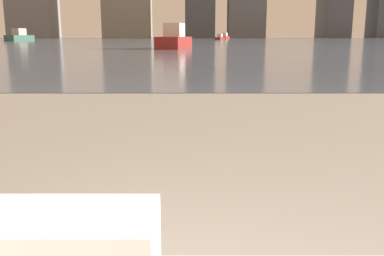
% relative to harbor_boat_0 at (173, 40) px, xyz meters
% --- Properties ---
extents(harbor_water, '(180.00, 110.00, 0.01)m').
position_rel_harbor_boat_0_xyz_m(harbor_water, '(1.08, 33.11, -0.58)').
color(harbor_water, slate).
rests_on(harbor_water, ground_plane).
extents(harbor_boat_0, '(2.33, 4.57, 1.63)m').
position_rel_harbor_boat_0_xyz_m(harbor_boat_0, '(0.00, 0.00, 0.00)').
color(harbor_boat_0, maroon).
rests_on(harbor_boat_0, harbor_water).
extents(harbor_boat_2, '(2.71, 4.86, 1.73)m').
position_rel_harbor_boat_0_xyz_m(harbor_boat_2, '(-22.86, 32.09, 0.03)').
color(harbor_boat_2, '#335647').
rests_on(harbor_boat_2, harbor_water).
extents(harbor_boat_3, '(1.81, 2.84, 1.01)m').
position_rel_harbor_boat_0_xyz_m(harbor_boat_3, '(5.92, 45.72, -0.22)').
color(harbor_boat_3, maroon).
rests_on(harbor_boat_3, harbor_water).
extents(harbor_boat_4, '(2.09, 3.45, 1.22)m').
position_rel_harbor_boat_0_xyz_m(harbor_boat_4, '(7.25, 52.52, -0.14)').
color(harbor_boat_4, maroon).
rests_on(harbor_boat_4, harbor_water).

